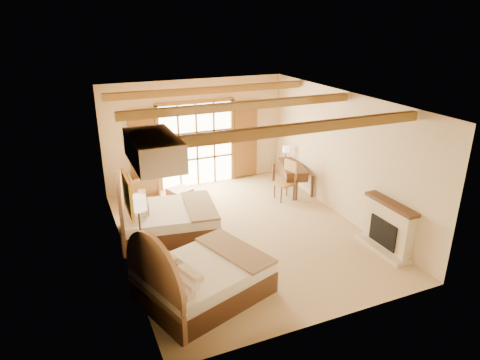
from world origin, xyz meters
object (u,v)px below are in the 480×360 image
armchair (144,186)px  desk (292,177)px  bed_far (162,219)px  bed_near (196,277)px  nightstand (151,266)px

armchair → desk: size_ratio=0.50×
bed_far → armchair: bed_far is taller
bed_near → desk: bearing=23.6°
bed_far → nightstand: (-0.64, -1.71, -0.13)m
bed_near → bed_far: (-0.00, 2.59, 0.00)m
bed_near → bed_far: bed_far is taller
bed_near → nightstand: size_ratio=4.32×
nightstand → bed_far: bearing=74.4°
bed_near → armchair: bearing=70.7°
bed_far → armchair: 2.41m
bed_near → nightstand: 1.10m
bed_near → armchair: 4.99m
bed_far → armchair: (0.05, 2.41, -0.08)m
bed_far → nightstand: size_ratio=3.90×
bed_far → desk: size_ratio=1.51×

